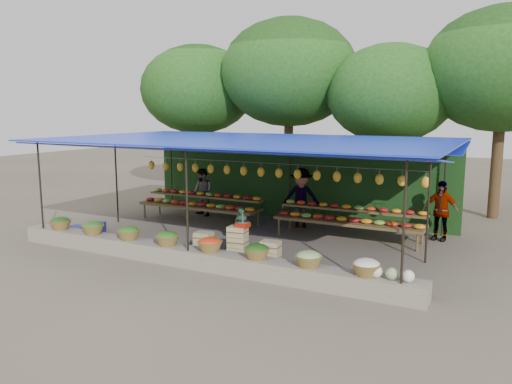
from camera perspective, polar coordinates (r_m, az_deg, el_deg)
The scene contains 16 objects.
ground at distance 14.12m, azimuth -0.93°, elevation -5.40°, with size 60.00×60.00×0.00m, color brown.
stone_curb at distance 11.81m, azimuth -7.32°, elevation -7.41°, with size 10.60×0.55×0.40m, color #6F6A59.
stall_canopy at distance 13.74m, azimuth -0.84°, elevation 5.54°, with size 10.80×6.60×2.82m.
produce_baskets at distance 11.76m, azimuth -7.76°, elevation -5.64°, with size 8.98×0.58×0.34m.
netting_backdrop at distance 16.66m, azimuth 4.21°, elevation 1.22°, with size 10.60×0.06×2.50m, color #1F4719.
tree_row at distance 19.11m, azimuth 9.32°, elevation 12.53°, with size 16.51×5.50×7.12m.
fruit_table_left at distance 16.38m, azimuth -6.37°, elevation -1.24°, with size 4.21×0.95×0.93m.
fruit_table_right at distance 14.26m, azimuth 10.60°, elevation -2.90°, with size 4.21×0.95×0.93m.
crate_counter at distance 12.39m, azimuth -2.22°, elevation -6.01°, with size 2.38×0.38×0.77m.
weighing_scale at distance 12.17m, azimuth -1.53°, elevation -3.66°, with size 0.32×0.32×0.34m.
vendor_seated at distance 13.11m, azimuth -1.65°, elevation -4.09°, with size 0.40×0.26×1.09m, color #1B3C24.
customer_left at distance 17.16m, azimuth -6.11°, elevation -0.04°, with size 0.79×0.62×1.63m, color slate.
customer_mid at distance 15.41m, azimuth 5.18°, elevation -0.68°, with size 1.19×0.68×1.84m, color slate.
customer_right at distance 14.76m, azimuth 20.34°, elevation -2.00°, with size 0.98×0.41×1.68m, color slate.
blue_crate_front at distance 15.24m, azimuth -19.70°, elevation -4.26°, with size 0.51×0.37×0.31m, color navy.
blue_crate_back at distance 15.62m, azimuth -17.85°, elevation -3.85°, with size 0.50×0.36×0.30m, color navy.
Camera 1 is at (6.49, -12.02, 3.57)m, focal length 35.00 mm.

